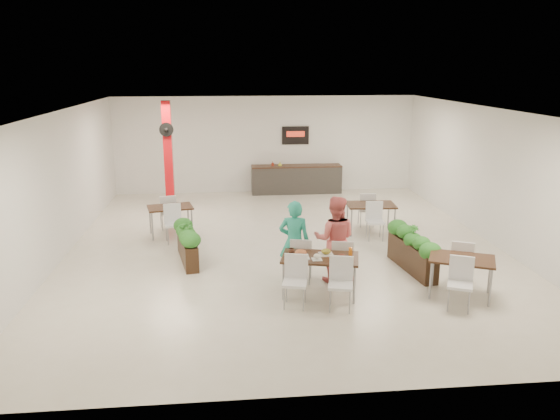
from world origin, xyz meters
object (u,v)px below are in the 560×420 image
Objects in this scene: diner_man at (294,242)px; planter_left at (187,240)px; main_table at (320,262)px; side_table_a at (170,211)px; side_table_c at (462,264)px; service_counter at (296,179)px; red_column at (168,155)px; planter_right at (412,248)px; side_table_b at (371,209)px; diner_woman at (335,239)px.

planter_left is at bearing -19.63° from diner_man.
diner_man is at bearing 120.83° from main_table.
side_table_a is 1.02× the size of side_table_c.
service_counter is at bearing 127.19° from side_table_c.
side_table_c is (2.59, -0.33, -0.02)m from main_table.
red_column reaches higher than main_table.
planter_right is at bearing -157.42° from diner_man.
side_table_b is at bearing 123.38° from side_table_c.
diner_man is 0.80m from diner_woman.
diner_woman is 1.81m from planter_right.
planter_right is (1.47, -7.40, 0.00)m from service_counter.
planter_left is (0.77, -4.51, -1.15)m from red_column.
side_table_b is 4.14m from side_table_c.
service_counter is 1.81× the size of diner_man.
main_table is 1.11× the size of side_table_a.
service_counter is 1.79× the size of side_table_a.
red_column reaches higher than diner_woman.
main_table is 1.13× the size of side_table_b.
planter_left is (-3.22, -6.38, -0.00)m from service_counter.
side_table_b is at bearing 20.50° from planter_left.
red_column is 7.06m from diner_woman.
service_counter is at bearing 109.51° from side_table_b.
planter_left is at bearing 167.72° from planter_right.
planter_right is (2.14, 1.05, -0.14)m from main_table.
planter_right is at bearing 132.81° from side_table_c.
main_table is at bearing 134.45° from diner_man.
service_counter is 8.99m from side_table_c.
main_table is 4.25m from side_table_b.
planter_left is 1.04× the size of side_table_b.
side_table_a is at bearing -84.64° from red_column.
side_table_b is at bearing -27.97° from red_column.
diner_woman is (0.80, 0.00, 0.03)m from diner_man.
red_column is 4.56m from service_counter.
diner_woman is 1.03× the size of side_table_a.
diner_man reaches higher than side_table_c.
red_column is 1.87× the size of planter_left.
side_table_c is (0.62, -4.10, -0.01)m from side_table_b.
diner_man is (2.94, -5.93, -0.81)m from red_column.
diner_woman is (0.41, 0.65, 0.23)m from main_table.
planter_right is at bearing -42.11° from side_table_a.
side_table_a is (-5.23, 2.98, 0.13)m from planter_right.
side_table_b is at bearing -15.43° from side_table_a.
diner_woman reaches higher than side_table_a.
diner_woman is 1.05× the size of side_table_b.
planter_right reaches higher than main_table.
planter_right is at bearing -78.73° from service_counter.
red_column is 1.72× the size of planter_right.
main_table and side_table_c have the same top height.
side_table_c is at bearing -77.65° from service_counter.
side_table_b is (1.97, 3.77, -0.01)m from main_table.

